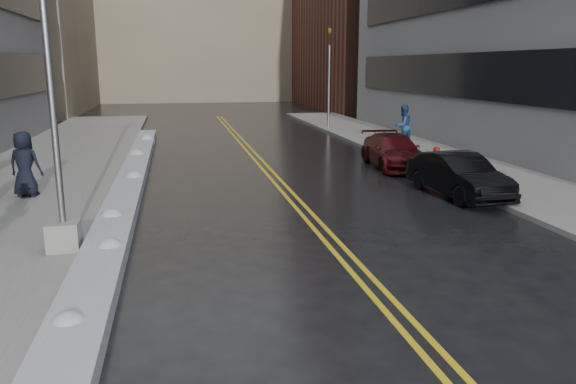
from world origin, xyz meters
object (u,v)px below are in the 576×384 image
pedestrian_c (25,164)px  car_maroon (393,151)px  car_black (458,175)px  fire_hydrant (436,155)px  traffic_signal (329,74)px  pedestrian_east (403,126)px  lamppost (55,137)px

pedestrian_c → car_maroon: pedestrian_c is taller
car_black → fire_hydrant: bearing=67.2°
traffic_signal → car_black: (-1.00, -18.58, -2.73)m
fire_hydrant → car_maroon: car_maroon is taller
fire_hydrant → pedestrian_east: bearing=81.7°
traffic_signal → pedestrian_east: size_ratio=3.05×
pedestrian_c → car_black: bearing=-172.8°
pedestrian_c → pedestrian_east: pedestrian_east is taller
pedestrian_east → car_maroon: (-2.25, -4.48, -0.49)m
pedestrian_east → car_black: bearing=55.0°
pedestrian_c → pedestrian_east: size_ratio=0.98×
pedestrian_c → car_maroon: 13.21m
lamppost → traffic_signal: lamppost is taller
fire_hydrant → traffic_signal: traffic_signal is taller
lamppost → fire_hydrant: 14.81m
pedestrian_east → traffic_signal: bearing=-104.0°
lamppost → traffic_signal: (11.80, 22.00, 0.87)m
pedestrian_east → car_black: 10.01m
lamppost → traffic_signal: bearing=61.8°
car_black → car_maroon: (0.00, 5.26, -0.03)m
car_maroon → pedestrian_c: bearing=-161.1°
fire_hydrant → pedestrian_east: size_ratio=0.37×
fire_hydrant → traffic_signal: bearing=92.0°
pedestrian_c → car_black: pedestrian_c is taller
lamppost → fire_hydrant: bearing=33.0°
pedestrian_c → pedestrian_east: 16.91m
fire_hydrant → car_black: (-1.50, -4.58, 0.12)m
car_black → car_maroon: car_black is taller
traffic_signal → fire_hydrant: bearing=-88.0°
pedestrian_east → car_maroon: pedestrian_east is taller
lamppost → car_maroon: lamppost is taller
fire_hydrant → car_black: 4.82m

